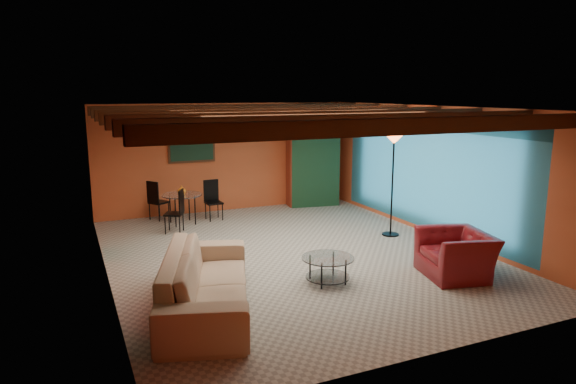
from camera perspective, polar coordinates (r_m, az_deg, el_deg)
name	(u,v)px	position (r m, az deg, el deg)	size (l,w,h in m)	color
room	(290,127)	(9.21, 0.23, 7.31)	(6.52, 8.01, 2.71)	#9B978B
sofa	(206,281)	(7.23, -9.10, -9.79)	(2.84, 1.11, 0.83)	tan
armchair	(456,254)	(8.83, 18.27, -6.63)	(1.14, 1.00, 0.74)	maroon
coffee_table	(328,270)	(8.18, 4.45, -8.64)	(0.83, 0.83, 0.43)	white
dining_table	(182,203)	(11.86, -11.74, -1.26)	(1.82, 1.82, 0.95)	silver
armoire	(311,164)	(13.51, 2.55, 3.17)	(1.25, 0.62, 2.20)	maroon
floor_lamp	(392,185)	(10.78, 11.59, 0.80)	(0.44, 0.44, 2.16)	black
ceiling_fan	(293,127)	(9.11, 0.51, 7.26)	(1.50, 1.50, 0.44)	#472614
painting	(192,147)	(12.64, -10.72, 4.95)	(1.05, 0.03, 0.65)	black
potted_plant	(311,113)	(13.38, 2.60, 8.87)	(0.44, 0.38, 0.49)	#26661E
vase	(181,179)	(11.76, -11.85, 1.48)	(0.20, 0.20, 0.21)	orange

